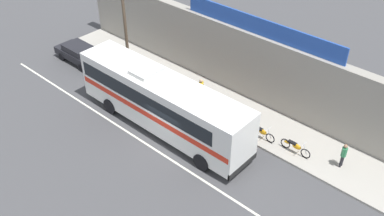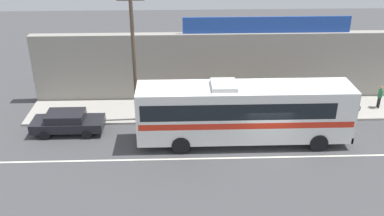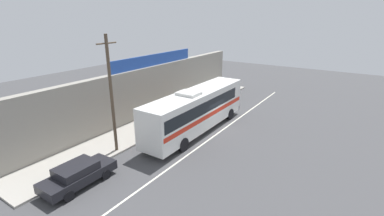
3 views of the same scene
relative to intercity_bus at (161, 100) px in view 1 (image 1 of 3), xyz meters
The scene contains 12 objects.
ground_plane 2.65m from the intercity_bus, 36.26° to the right, with size 70.00×70.00×0.00m, color #444447.
sidewalk_slab 4.86m from the intercity_bus, 72.41° to the left, with size 30.00×3.60×0.14m, color #A8A399.
storefront_facade 6.52m from the intercity_bus, 78.14° to the left, with size 30.00×0.70×4.80m, color gray.
storefront_billboard 7.55m from the intercity_bus, 69.49° to the left, with size 11.40×0.12×1.10m, color #234CAD.
road_center_stripe 3.04m from the intercity_bus, 53.09° to the right, with size 30.00×0.14×0.01m, color silver.
intercity_bus is the anchor object (origin of this frame).
parked_car 10.66m from the intercity_bus, behind, with size 4.32×1.83×1.37m.
utility_pole 7.35m from the intercity_bus, 155.43° to the left, with size 1.60×0.22×8.27m.
motorcycle_purple 8.28m from the intercity_bus, 24.10° to the left, with size 1.94×0.56×0.94m.
motorcycle_red 6.29m from the intercity_bus, 30.79° to the left, with size 1.84×0.56×0.94m.
pedestrian_by_curb 10.80m from the intercity_bus, 22.20° to the left, with size 0.30×0.48×1.56m.
pedestrian_far_right 3.70m from the intercity_bus, 89.00° to the left, with size 0.30×0.48×1.72m.
Camera 1 is at (14.13, -13.48, 17.00)m, focal length 40.48 mm.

